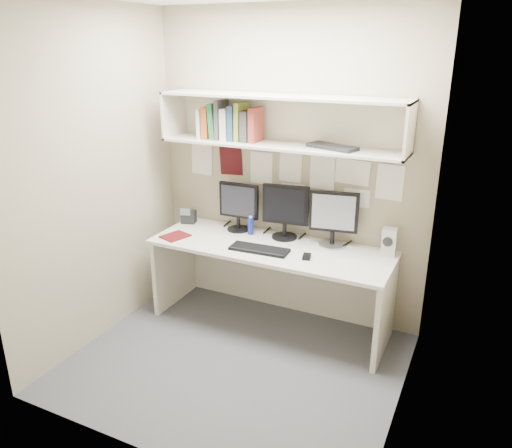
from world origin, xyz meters
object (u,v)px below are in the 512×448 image
at_px(maroon_notebook, 175,236).
at_px(keyboard, 259,249).
at_px(monitor_left, 239,204).
at_px(monitor_right, 334,217).
at_px(monitor_center, 285,209).
at_px(speaker, 389,242).
at_px(desk, 270,285).
at_px(desk_phone, 189,217).

bearing_deg(maroon_notebook, keyboard, 20.32).
xyz_separation_m(monitor_left, monitor_right, (0.86, -0.00, 0.02)).
height_order(monitor_center, keyboard, monitor_center).
xyz_separation_m(keyboard, speaker, (0.94, 0.36, 0.10)).
relative_size(desk, desk_phone, 13.32).
height_order(keyboard, speaker, speaker).
distance_m(monitor_right, desk_phone, 1.38).
bearing_deg(speaker, monitor_right, 173.91).
distance_m(monitor_left, monitor_right, 0.86).
height_order(monitor_left, desk_phone, monitor_left).
height_order(maroon_notebook, desk_phone, desk_phone).
bearing_deg(desk, monitor_right, 25.82).
height_order(desk, monitor_center, monitor_center).
bearing_deg(maroon_notebook, monitor_right, 35.00).
bearing_deg(monitor_left, speaker, -1.30).
bearing_deg(monitor_center, keyboard, -107.76).
xyz_separation_m(monitor_center, desk_phone, (-0.95, -0.04, -0.19)).
bearing_deg(desk_phone, monitor_right, -14.43).
xyz_separation_m(desk, maroon_notebook, (-0.82, -0.18, 0.37)).
xyz_separation_m(monitor_left, speaker, (1.32, 0.00, -0.13)).
relative_size(keyboard, speaker, 2.18).
relative_size(desk, speaker, 9.18).
relative_size(monitor_left, monitor_center, 0.92).
relative_size(monitor_center, speaker, 2.12).
height_order(monitor_center, speaker, monitor_center).
xyz_separation_m(speaker, desk_phone, (-1.82, -0.04, -0.05)).
relative_size(keyboard, maroon_notebook, 2.15).
bearing_deg(monitor_left, keyboard, -45.43).
height_order(monitor_center, monitor_right, monitor_center).
relative_size(monitor_right, keyboard, 0.96).
distance_m(maroon_notebook, desk_phone, 0.38).
relative_size(speaker, desk_phone, 1.45).
xyz_separation_m(desk, monitor_center, (0.03, 0.22, 0.62)).
bearing_deg(desk, speaker, 13.61).
relative_size(monitor_left, desk_phone, 2.83).
bearing_deg(monitor_right, desk_phone, 171.54).
relative_size(monitor_center, keyboard, 0.97).
xyz_separation_m(monitor_center, maroon_notebook, (-0.85, -0.40, -0.25)).
distance_m(monitor_center, maroon_notebook, 0.97).
bearing_deg(monitor_right, speaker, -9.99).
relative_size(monitor_left, monitor_right, 0.93).
xyz_separation_m(monitor_right, speaker, (0.45, 0.00, -0.14)).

